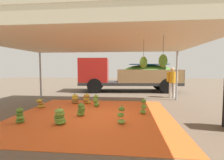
# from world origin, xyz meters

# --- Properties ---
(ground_plane) EXTENTS (40.00, 40.00, 0.00)m
(ground_plane) POSITION_xyz_m (0.00, 3.00, 0.00)
(ground_plane) COLOR brown
(tarp_orange) EXTENTS (5.55, 5.32, 0.01)m
(tarp_orange) POSITION_xyz_m (0.00, 0.00, 0.01)
(tarp_orange) COLOR #E05B23
(tarp_orange) RESTS_ON ground
(tent_canopy) EXTENTS (8.00, 7.00, 2.65)m
(tent_canopy) POSITION_xyz_m (0.02, -0.10, 2.57)
(tent_canopy) COLOR #9EA0A5
(tent_canopy) RESTS_ON ground
(banana_bunch_0) EXTENTS (0.48, 0.44, 0.52)m
(banana_bunch_0) POSITION_xyz_m (-0.73, 1.88, 0.23)
(banana_bunch_0) COLOR gold
(banana_bunch_0) RESTS_ON tarp_orange
(banana_bunch_1) EXTENTS (0.49, 0.46, 0.52)m
(banana_bunch_1) POSITION_xyz_m (-0.80, -1.03, 0.23)
(banana_bunch_1) COLOR #60932D
(banana_bunch_1) RESTS_ON tarp_orange
(banana_bunch_2) EXTENTS (0.29, 0.30, 0.60)m
(banana_bunch_2) POSITION_xyz_m (1.81, 0.31, 0.27)
(banana_bunch_2) COLOR #60932D
(banana_bunch_2) RESTS_ON tarp_orange
(banana_bunch_3) EXTENTS (0.36, 0.36, 0.53)m
(banana_bunch_3) POSITION_xyz_m (-2.06, -1.08, 0.23)
(banana_bunch_3) COLOR #518428
(banana_bunch_3) RESTS_ON tarp_orange
(banana_bunch_4) EXTENTS (0.43, 0.43, 0.43)m
(banana_bunch_4) POSITION_xyz_m (-2.48, 0.88, 0.18)
(banana_bunch_4) COLOR gold
(banana_bunch_4) RESTS_ON tarp_orange
(banana_bunch_5) EXTENTS (0.40, 0.40, 0.49)m
(banana_bunch_5) POSITION_xyz_m (-1.28, 1.83, 0.21)
(banana_bunch_5) COLOR #996628
(banana_bunch_5) RESTS_ON tarp_orange
(banana_bunch_6) EXTENTS (0.37, 0.36, 0.49)m
(banana_bunch_6) POSITION_xyz_m (-0.41, -0.13, 0.22)
(banana_bunch_6) COLOR #6B9E38
(banana_bunch_6) RESTS_ON tarp_orange
(banana_bunch_7) EXTENTS (0.32, 0.32, 0.58)m
(banana_bunch_7) POSITION_xyz_m (1.04, -0.82, 0.25)
(banana_bunch_7) COLOR #75A83D
(banana_bunch_7) RESTS_ON tarp_orange
(banana_bunch_8) EXTENTS (0.35, 0.33, 0.56)m
(banana_bunch_8) POSITION_xyz_m (-0.15, 1.28, 0.25)
(banana_bunch_8) COLOR #518428
(banana_bunch_8) RESTS_ON tarp_orange
(cargo_truck_main) EXTENTS (7.33, 2.79, 2.40)m
(cargo_truck_main) POSITION_xyz_m (1.13, 6.44, 1.25)
(cargo_truck_main) COLOR #2D2D2D
(cargo_truck_main) RESTS_ON ground
(worker_0) EXTENTS (0.64, 0.39, 1.74)m
(worker_0) POSITION_xyz_m (3.77, 4.03, 1.02)
(worker_0) COLOR silver
(worker_0) RESTS_ON ground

